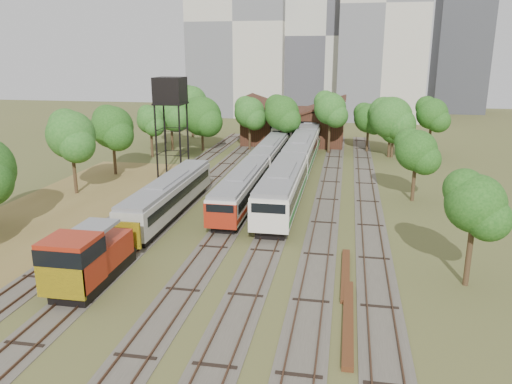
% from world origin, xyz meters
% --- Properties ---
extents(ground, '(240.00, 240.00, 0.00)m').
position_xyz_m(ground, '(0.00, 0.00, 0.00)').
color(ground, '#475123').
rests_on(ground, ground).
extents(dry_grass_patch, '(14.00, 60.00, 0.04)m').
position_xyz_m(dry_grass_patch, '(-18.00, 8.00, 0.02)').
color(dry_grass_patch, brown).
rests_on(dry_grass_patch, ground).
extents(tracks, '(24.60, 80.00, 0.19)m').
position_xyz_m(tracks, '(-0.67, 25.00, 0.04)').
color(tracks, '#4C473D').
rests_on(tracks, ground).
extents(railcar_red_set, '(2.72, 34.57, 3.36)m').
position_xyz_m(railcar_red_set, '(-2.00, 29.87, 1.78)').
color(railcar_red_set, black).
rests_on(railcar_red_set, ground).
extents(railcar_green_set, '(3.20, 52.08, 3.97)m').
position_xyz_m(railcar_green_set, '(2.00, 37.94, 2.10)').
color(railcar_green_set, black).
rests_on(railcar_green_set, ground).
extents(railcar_rear, '(3.13, 16.08, 3.87)m').
position_xyz_m(railcar_rear, '(-2.00, 57.12, 2.05)').
color(railcar_rear, black).
rests_on(railcar_rear, ground).
extents(shunter_locomotive, '(3.02, 8.10, 3.95)m').
position_xyz_m(shunter_locomotive, '(-8.00, 2.53, 1.93)').
color(shunter_locomotive, black).
rests_on(shunter_locomotive, ground).
extents(old_grey_coach, '(2.70, 18.00, 3.34)m').
position_xyz_m(old_grey_coach, '(-8.00, 17.49, 1.82)').
color(old_grey_coach, black).
rests_on(old_grey_coach, ground).
extents(water_tower, '(3.38, 3.38, 11.68)m').
position_xyz_m(water_tower, '(-12.75, 31.94, 9.85)').
color(water_tower, black).
rests_on(water_tower, ground).
extents(rail_pile_near, '(0.54, 8.05, 0.27)m').
position_xyz_m(rail_pile_near, '(8.00, 7.24, 0.13)').
color(rail_pile_near, '#593119').
rests_on(rail_pile_near, ground).
extents(rail_pile_far, '(0.57, 9.17, 0.30)m').
position_xyz_m(rail_pile_far, '(8.20, 1.19, 0.15)').
color(rail_pile_far, '#593119').
rests_on(rail_pile_far, ground).
extents(maintenance_shed, '(16.45, 11.55, 7.58)m').
position_xyz_m(maintenance_shed, '(-1.00, 57.98, 2.91)').
color(maintenance_shed, '#341F13').
rests_on(maintenance_shed, ground).
extents(tree_band_left, '(7.60, 73.86, 8.90)m').
position_xyz_m(tree_band_left, '(-20.27, 26.98, 5.60)').
color(tree_band_left, '#382616').
rests_on(tree_band_left, ground).
extents(tree_band_far, '(42.59, 9.28, 8.88)m').
position_xyz_m(tree_band_far, '(-1.18, 48.76, 5.72)').
color(tree_band_far, '#382616').
rests_on(tree_band_far, ground).
extents(tree_band_right, '(5.22, 44.72, 7.29)m').
position_xyz_m(tree_band_right, '(14.64, 27.28, 4.82)').
color(tree_band_right, '#382616').
rests_on(tree_band_right, ground).
extents(tower_left, '(22.00, 16.00, 42.00)m').
position_xyz_m(tower_left, '(-18.00, 95.00, 21.00)').
color(tower_left, beige).
rests_on(tower_left, ground).
extents(tower_centre, '(20.00, 18.00, 36.00)m').
position_xyz_m(tower_centre, '(2.00, 100.00, 18.00)').
color(tower_centre, beige).
rests_on(tower_centre, ground).
extents(tower_right, '(18.00, 16.00, 48.00)m').
position_xyz_m(tower_right, '(14.00, 92.00, 24.00)').
color(tower_right, beige).
rests_on(tower_right, ground).
extents(tower_far_right, '(12.00, 12.00, 28.00)m').
position_xyz_m(tower_far_right, '(34.00, 110.00, 14.00)').
color(tower_far_right, '#38393F').
rests_on(tower_far_right, ground).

